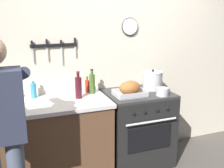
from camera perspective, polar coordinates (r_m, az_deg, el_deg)
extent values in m
cube|color=beige|center=(3.42, -0.40, 5.98)|extent=(6.00, 0.10, 2.60)
cube|color=black|center=(3.16, -11.91, 7.82)|extent=(0.51, 0.02, 0.04)
cube|color=silver|center=(3.14, -16.08, 5.71)|extent=(0.02, 0.00, 0.15)
cube|color=black|center=(3.12, -16.24, 7.85)|extent=(0.02, 0.02, 0.08)
cube|color=silver|center=(3.15, -13.22, 6.02)|extent=(0.02, 0.00, 0.15)
cube|color=black|center=(3.14, -13.35, 8.16)|extent=(0.02, 0.02, 0.09)
cube|color=silver|center=(3.18, -10.36, 5.80)|extent=(0.02, 0.00, 0.19)
cube|color=black|center=(3.16, -10.47, 8.22)|extent=(0.02, 0.02, 0.08)
cube|color=silver|center=(3.21, -7.60, 6.70)|extent=(0.02, 0.00, 0.12)
cube|color=black|center=(3.19, -7.66, 8.59)|extent=(0.02, 0.02, 0.10)
cylinder|color=white|center=(3.40, 3.70, 11.78)|extent=(0.20, 0.02, 0.20)
torus|color=black|center=(3.40, 3.70, 11.78)|extent=(0.21, 0.02, 0.21)
cube|color=brown|center=(3.13, -19.43, -12.56)|extent=(2.00, 0.62, 0.86)
cube|color=silver|center=(2.96, -20.17, -4.78)|extent=(2.03, 0.65, 0.04)
cube|color=black|center=(3.43, 5.25, -9.17)|extent=(0.76, 0.62, 0.87)
cube|color=black|center=(3.17, 7.80, -11.06)|extent=(0.53, 0.01, 0.28)
cube|color=#2D2D2D|center=(3.27, 5.44, -1.96)|extent=(0.76, 0.62, 0.03)
cylinder|color=black|center=(2.95, 4.47, -6.03)|extent=(0.04, 0.02, 0.04)
cylinder|color=black|center=(3.00, 6.78, -5.68)|extent=(0.04, 0.02, 0.04)
cylinder|color=black|center=(3.07, 9.30, -5.29)|extent=(0.04, 0.02, 0.04)
cylinder|color=black|center=(3.14, 11.42, -4.95)|extent=(0.04, 0.02, 0.04)
cylinder|color=silver|center=(3.06, 8.20, -7.74)|extent=(0.61, 0.02, 0.02)
cylinder|color=#2D3347|center=(2.41, -17.95, 1.97)|extent=(0.09, 0.55, 0.22)
cube|color=#B7B7BC|center=(3.11, 3.71, -2.39)|extent=(0.34, 0.25, 0.01)
cube|color=#B7B7BC|center=(3.00, 4.71, -2.44)|extent=(0.34, 0.01, 0.05)
cube|color=#B7B7BC|center=(3.21, 2.80, -1.20)|extent=(0.34, 0.01, 0.05)
cube|color=#B7B7BC|center=(3.04, 0.80, -2.13)|extent=(0.01, 0.25, 0.05)
cube|color=#B7B7BC|center=(3.18, 6.52, -1.48)|extent=(0.01, 0.25, 0.05)
ellipsoid|color=#935628|center=(3.09, 3.74, -0.82)|extent=(0.24, 0.18, 0.17)
cylinder|color=#B7B7BC|center=(3.40, 8.36, 0.65)|extent=(0.24, 0.24, 0.21)
cylinder|color=#B2B2B7|center=(3.37, 8.43, 2.45)|extent=(0.24, 0.24, 0.01)
sphere|color=black|center=(3.37, 8.44, 2.78)|extent=(0.03, 0.03, 0.03)
cylinder|color=#B7B7BC|center=(3.17, 10.34, -1.58)|extent=(0.14, 0.14, 0.09)
cylinder|color=gold|center=(3.07, -21.50, -1.69)|extent=(0.07, 0.07, 0.22)
cylinder|color=gold|center=(3.03, -21.74, 0.74)|extent=(0.03, 0.03, 0.05)
cylinder|color=black|center=(3.03, -21.80, 1.32)|extent=(0.03, 0.03, 0.01)
cylinder|color=#338CCC|center=(3.15, -15.90, -1.38)|extent=(0.06, 0.06, 0.16)
cylinder|color=#338CCC|center=(3.12, -16.03, 0.33)|extent=(0.03, 0.03, 0.03)
cylinder|color=white|center=(3.12, -16.06, 0.76)|extent=(0.03, 0.03, 0.01)
cylinder|color=red|center=(3.25, -5.13, -0.46)|extent=(0.05, 0.05, 0.14)
cylinder|color=red|center=(3.23, -5.17, 1.02)|extent=(0.02, 0.02, 0.03)
cylinder|color=#197219|center=(3.23, -5.18, 1.41)|extent=(0.03, 0.03, 0.01)
cylinder|color=#47141E|center=(3.03, -6.95, -0.78)|extent=(0.07, 0.07, 0.24)
cylinder|color=#47141E|center=(2.99, -7.04, 1.86)|extent=(0.03, 0.03, 0.05)
cylinder|color=maroon|center=(2.98, -7.06, 2.48)|extent=(0.04, 0.04, 0.01)
cylinder|color=#385623|center=(3.19, -4.13, -0.01)|extent=(0.07, 0.07, 0.22)
cylinder|color=#385623|center=(3.15, -4.18, 2.40)|extent=(0.03, 0.03, 0.05)
cylinder|color=black|center=(3.15, -4.19, 2.96)|extent=(0.03, 0.03, 0.01)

